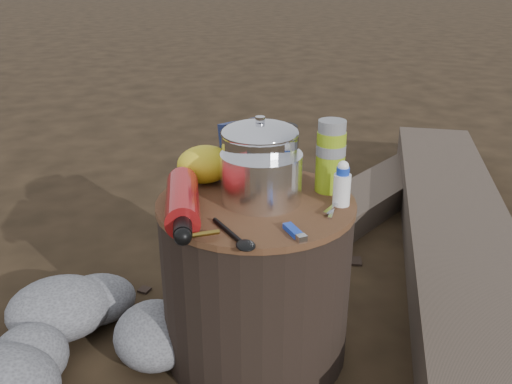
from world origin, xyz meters
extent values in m
plane|color=black|center=(0.00, 0.00, 0.00)|extent=(60.00, 60.00, 0.00)
cylinder|color=black|center=(0.00, 0.00, 0.23)|extent=(0.50, 0.50, 0.46)
cube|color=#43372E|center=(0.86, 0.37, 0.09)|extent=(1.25, 2.03, 0.18)
cube|color=#43372E|center=(0.61, 0.71, 0.05)|extent=(1.18, 0.92, 0.11)
cylinder|color=white|center=(0.01, 0.00, 0.52)|extent=(0.20, 0.20, 0.12)
cylinder|color=silver|center=(0.02, 0.04, 0.55)|extent=(0.19, 0.19, 0.19)
cylinder|color=#89AB19|center=(0.20, 0.02, 0.55)|extent=(0.07, 0.07, 0.19)
cylinder|color=black|center=(0.12, 0.18, 0.52)|extent=(0.09, 0.09, 0.13)
ellipsoid|color=yellow|center=(-0.10, 0.16, 0.51)|extent=(0.15, 0.12, 0.10)
cube|color=navy|center=(0.01, 0.18, 0.53)|extent=(0.12, 0.07, 0.15)
cube|color=#193DBD|center=(0.03, -0.19, 0.46)|extent=(0.03, 0.08, 0.01)
cylinder|color=white|center=(0.20, -0.08, 0.51)|extent=(0.04, 0.04, 0.10)
camera|label=1|loc=(-0.32, -1.21, 1.01)|focal=38.44mm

